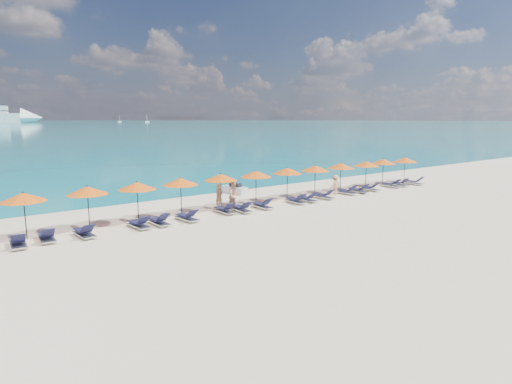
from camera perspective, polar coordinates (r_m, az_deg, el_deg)
ground at (r=23.97m, az=4.33°, el=-3.81°), size 1400.00×1400.00×0.00m
sailboat_near at (r=579.59m, az=-14.33°, el=9.09°), size 5.50×1.83×10.09m
sailboat_far at (r=628.18m, az=-17.73°, el=8.97°), size 5.15×1.72×9.45m
jetski at (r=32.45m, az=-2.96°, el=0.38°), size 1.35×2.31×0.77m
beachgoer_a at (r=27.11m, az=-4.96°, el=-0.52°), size 0.66×0.52×1.57m
beachgoer_b at (r=26.40m, az=-2.93°, el=-0.54°), size 0.88×0.52×1.78m
beachgoer_c at (r=32.19m, az=10.51°, el=0.93°), size 0.98×0.48×1.50m
umbrella_2 at (r=22.60m, az=-28.62°, el=-0.61°), size 2.10×2.10×2.28m
umbrella_3 at (r=23.31m, az=-21.58°, el=0.19°), size 2.10×2.10×2.28m
umbrella_4 at (r=24.04m, az=-15.58°, el=0.80°), size 2.10×2.10×2.28m
umbrella_5 at (r=25.09m, az=-10.02°, el=1.38°), size 2.10×2.10×2.28m
umbrella_6 at (r=26.60m, az=-4.72°, el=1.97°), size 2.10×2.10×2.28m
umbrella_7 at (r=28.09m, az=0.00°, el=2.42°), size 2.10×2.10×2.28m
umbrella_8 at (r=29.85m, az=4.21°, el=2.84°), size 2.10×2.10×2.28m
umbrella_9 at (r=31.55m, az=7.91°, el=3.15°), size 2.10×2.10×2.28m
umbrella_10 at (r=33.60m, az=11.26°, el=3.46°), size 2.10×2.10×2.28m
umbrella_11 at (r=35.56m, az=14.50°, el=3.68°), size 2.10×2.10×2.28m
umbrella_12 at (r=37.78m, az=16.63°, el=3.92°), size 2.10×2.10×2.28m
umbrella_13 at (r=39.90m, az=19.27°, el=4.08°), size 2.10×2.10×2.28m
lounger_3 at (r=21.75m, az=-29.15°, el=-5.84°), size 0.74×1.74×0.66m
lounger_4 at (r=22.14m, az=-26.12°, el=-5.33°), size 0.74×1.74×0.66m
lounger_5 at (r=22.17m, az=-21.92°, el=-5.01°), size 0.74×1.74×0.66m
lounger_6 at (r=23.01m, az=-15.34°, el=-4.12°), size 0.76×1.75×0.66m
lounger_7 at (r=23.39m, az=-12.82°, el=-3.78°), size 0.68×1.72×0.66m
lounger_8 at (r=24.03m, az=-9.19°, el=-3.29°), size 0.78×1.75×0.66m
lounger_9 at (r=25.64m, az=-4.20°, el=-2.36°), size 0.65×1.71×0.66m
lounger_10 at (r=25.95m, az=-1.90°, el=-2.19°), size 0.77×1.75×0.66m
lounger_11 at (r=26.95m, az=0.83°, el=-1.74°), size 0.62×1.70×0.66m
lounger_12 at (r=28.64m, az=5.34°, el=-1.09°), size 0.71×1.73×0.66m
lounger_13 at (r=29.35m, az=6.82°, el=-0.85°), size 0.65×1.71×0.66m
lounger_14 at (r=30.56m, az=9.01°, el=-0.47°), size 0.77×1.75×0.66m
lounger_15 at (r=32.68m, az=11.99°, el=0.10°), size 0.77×1.75×0.66m
lounger_16 at (r=33.46m, az=13.50°, el=0.27°), size 0.62×1.70×0.66m
lounger_17 at (r=34.68m, az=14.91°, el=0.54°), size 0.71×1.73×0.66m
lounger_18 at (r=36.90m, az=17.54°, el=0.95°), size 0.64×1.71×0.66m
lounger_19 at (r=37.72m, az=18.57°, el=1.08°), size 0.78×1.75×0.66m
lounger_20 at (r=38.99m, az=20.33°, el=1.25°), size 0.70×1.73×0.66m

